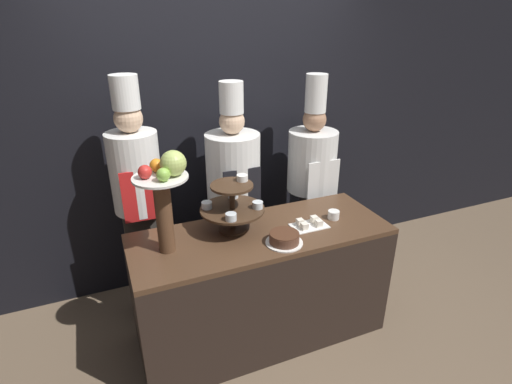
% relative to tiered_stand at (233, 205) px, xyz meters
% --- Properties ---
extents(ground_plane, '(14.00, 14.00, 0.00)m').
position_rel_tiered_stand_xyz_m(ground_plane, '(0.17, -0.42, -1.05)').
color(ground_plane, brown).
extents(wall_back, '(10.00, 0.06, 2.80)m').
position_rel_tiered_stand_xyz_m(wall_back, '(0.17, 0.89, 0.35)').
color(wall_back, black).
rests_on(wall_back, ground_plane).
extents(buffet_counter, '(1.74, 0.65, 0.86)m').
position_rel_tiered_stand_xyz_m(buffet_counter, '(0.17, -0.10, -0.62)').
color(buffet_counter, black).
rests_on(buffet_counter, ground_plane).
extents(tiered_stand, '(0.43, 0.43, 0.37)m').
position_rel_tiered_stand_xyz_m(tiered_stand, '(0.00, 0.00, 0.00)').
color(tiered_stand, '#3D2819').
rests_on(tiered_stand, buffet_counter).
extents(fruit_pedestal, '(0.32, 0.32, 0.64)m').
position_rel_tiered_stand_xyz_m(fruit_pedestal, '(-0.44, -0.09, 0.22)').
color(fruit_pedestal, brown).
rests_on(fruit_pedestal, buffet_counter).
extents(cake_round, '(0.24, 0.24, 0.07)m').
position_rel_tiered_stand_xyz_m(cake_round, '(0.24, -0.29, -0.15)').
color(cake_round, white).
rests_on(cake_round, buffet_counter).
extents(cup_white, '(0.08, 0.08, 0.06)m').
position_rel_tiered_stand_xyz_m(cup_white, '(0.71, -0.12, -0.16)').
color(cup_white, white).
rests_on(cup_white, buffet_counter).
extents(cake_square_tray, '(0.25, 0.16, 0.05)m').
position_rel_tiered_stand_xyz_m(cake_square_tray, '(0.50, -0.15, -0.17)').
color(cake_square_tray, white).
rests_on(cake_square_tray, buffet_counter).
extents(chef_left, '(0.35, 0.35, 1.84)m').
position_rel_tiered_stand_xyz_m(chef_left, '(-0.54, 0.50, -0.02)').
color(chef_left, '#38332D').
rests_on(chef_left, ground_plane).
extents(chef_center_left, '(0.42, 0.42, 1.76)m').
position_rel_tiered_stand_xyz_m(chef_center_left, '(0.18, 0.50, -0.11)').
color(chef_center_left, '#38332D').
rests_on(chef_center_left, ground_plane).
extents(chef_center_right, '(0.41, 0.41, 1.78)m').
position_rel_tiered_stand_xyz_m(chef_center_right, '(0.89, 0.50, -0.13)').
color(chef_center_right, '#28282D').
rests_on(chef_center_right, ground_plane).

